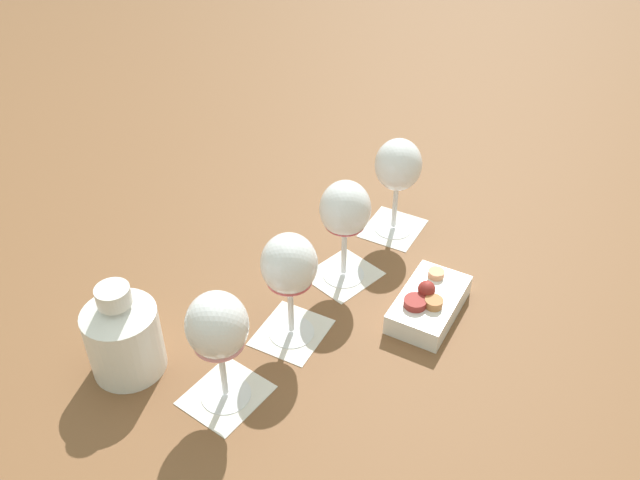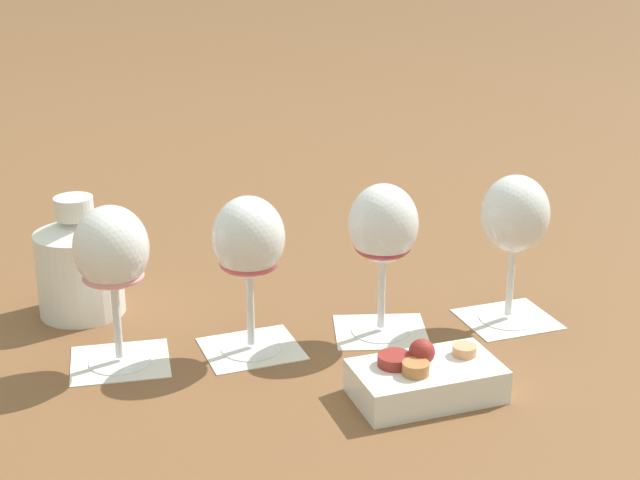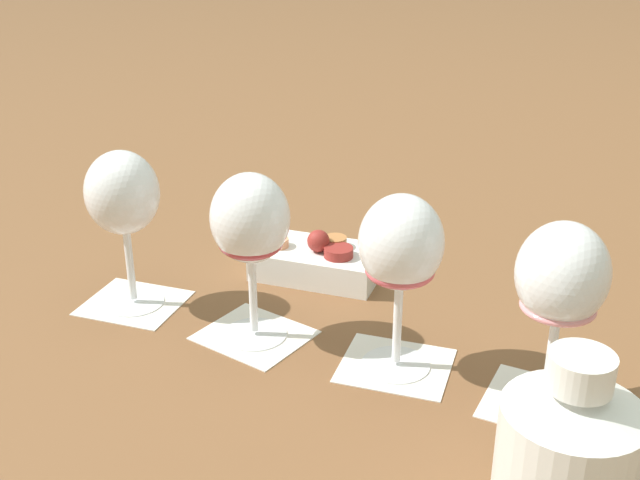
{
  "view_description": "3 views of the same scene",
  "coord_description": "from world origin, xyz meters",
  "views": [
    {
      "loc": [
        -0.22,
        -0.76,
        0.74
      ],
      "look_at": [
        0.0,
        0.0,
        0.12
      ],
      "focal_mm": 38.0,
      "sensor_mm": 36.0,
      "label": 1
    },
    {
      "loc": [
        0.44,
        -0.93,
        0.51
      ],
      "look_at": [
        0.0,
        0.0,
        0.12
      ],
      "focal_mm": 55.0,
      "sensor_mm": 36.0,
      "label": 2
    },
    {
      "loc": [
        -0.63,
        0.32,
        0.44
      ],
      "look_at": [
        0.0,
        0.0,
        0.12
      ],
      "focal_mm": 45.0,
      "sensor_mm": 36.0,
      "label": 3
    }
  ],
  "objects": [
    {
      "name": "wine_glass_3",
      "position": [
        0.19,
        0.15,
        0.13
      ],
      "size": [
        0.08,
        0.08,
        0.18
      ],
      "color": "white",
      "rests_on": "tasting_card_3"
    },
    {
      "name": "ceramic_vase",
      "position": [
        -0.3,
        -0.05,
        0.06
      ],
      "size": [
        0.1,
        0.1,
        0.15
      ],
      "color": "white",
      "rests_on": "ground_plane"
    },
    {
      "name": "tasting_card_3",
      "position": [
        0.19,
        0.15,
        0.0
      ],
      "size": [
        0.14,
        0.14,
        0.0
      ],
      "color": "silver",
      "rests_on": "ground_plane"
    },
    {
      "name": "snack_dish",
      "position": [
        0.16,
        -0.07,
        0.02
      ],
      "size": [
        0.17,
        0.17,
        0.06
      ],
      "color": "white",
      "rests_on": "ground_plane"
    },
    {
      "name": "tasting_card_0",
      "position": [
        -0.17,
        -0.14,
        0.0
      ],
      "size": [
        0.14,
        0.14,
        0.0
      ],
      "color": "silver",
      "rests_on": "ground_plane"
    },
    {
      "name": "wine_glass_0",
      "position": [
        -0.17,
        -0.14,
        0.13
      ],
      "size": [
        0.08,
        0.08,
        0.18
      ],
      "color": "white",
      "rests_on": "tasting_card_0"
    },
    {
      "name": "wine_glass_2",
      "position": [
        0.06,
        0.05,
        0.13
      ],
      "size": [
        0.08,
        0.08,
        0.18
      ],
      "color": "white",
      "rests_on": "tasting_card_2"
    },
    {
      "name": "tasting_card_1",
      "position": [
        -0.06,
        -0.05,
        0.0
      ],
      "size": [
        0.14,
        0.14,
        0.0
      ],
      "color": "silver",
      "rests_on": "ground_plane"
    },
    {
      "name": "ground_plane",
      "position": [
        0.0,
        0.0,
        0.0
      ],
      "size": [
        8.0,
        8.0,
        0.0
      ],
      "primitive_type": "plane",
      "color": "brown"
    },
    {
      "name": "tasting_card_2",
      "position": [
        0.06,
        0.05,
        0.0
      ],
      "size": [
        0.14,
        0.14,
        0.0
      ],
      "color": "silver",
      "rests_on": "ground_plane"
    },
    {
      "name": "wine_glass_1",
      "position": [
        -0.06,
        -0.05,
        0.13
      ],
      "size": [
        0.08,
        0.08,
        0.18
      ],
      "color": "white",
      "rests_on": "tasting_card_1"
    }
  ]
}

